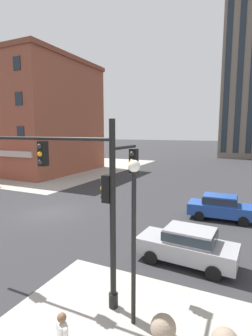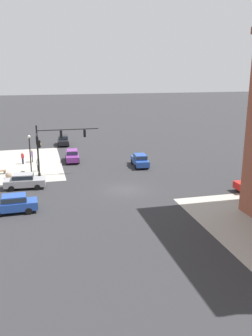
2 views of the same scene
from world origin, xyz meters
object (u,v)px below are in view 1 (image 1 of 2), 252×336
Objects in this scene: street_lamp_corner_near at (134,224)px; bollard_sphere_curb_a at (163,328)px; car_main_northbound_far at (221,206)px; traffic_signal_main at (78,184)px; car_main_southbound_near at (187,244)px.

bollard_sphere_curb_a is at bearing -12.45° from street_lamp_corner_near.
traffic_signal_main is at bearing -110.00° from car_main_northbound_far.
car_main_northbound_far is at bearing 83.42° from car_main_southbound_near.
street_lamp_corner_near is at bearing -97.66° from car_main_northbound_far.
car_main_northbound_far is (1.54, 11.43, -2.34)m from street_lamp_corner_near.
traffic_signal_main reaches higher than street_lamp_corner_near.
traffic_signal_main is at bearing -129.23° from car_main_southbound_near.
car_main_southbound_near is at bearing 50.77° from traffic_signal_main.
car_main_northbound_far is 7.03m from car_main_southbound_near.
street_lamp_corner_near reaches higher than car_main_southbound_near.
car_main_southbound_near is (3.13, 3.84, -3.23)m from traffic_signal_main.
bollard_sphere_curb_a is at bearing -13.57° from traffic_signal_main.
traffic_signal_main is 2.63m from street_lamp_corner_near.
bollard_sphere_curb_a is 3.08m from street_lamp_corner_near.
street_lamp_corner_near is 1.15× the size of car_main_southbound_near.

